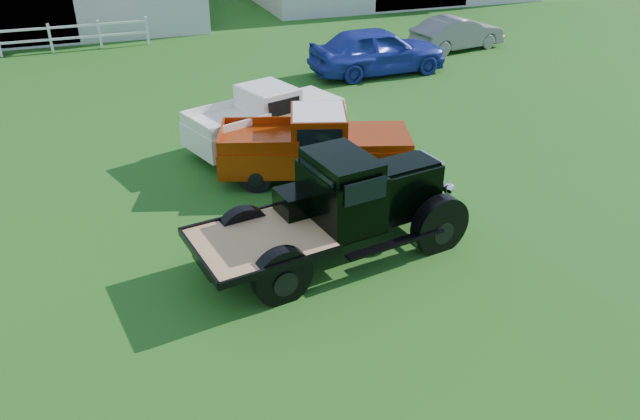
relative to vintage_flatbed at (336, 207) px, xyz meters
name	(u,v)px	position (x,y,z in m)	size (l,w,h in m)	color
ground	(332,290)	(-0.52, -1.14, -1.08)	(120.00, 120.00, 0.00)	#235D1A
vintage_flatbed	(336,207)	(0.00, 0.00, 0.00)	(5.43, 2.15, 2.15)	black
red_pickup	(315,144)	(0.83, 3.55, -0.19)	(4.86, 1.87, 1.77)	#892705
white_pickup	(266,118)	(0.23, 5.88, -0.24)	(4.56, 1.77, 1.68)	white
misc_car_blue	(378,50)	(6.13, 11.29, -0.20)	(2.08, 5.17, 1.76)	#1E2E98
misc_car_grey	(458,33)	(10.86, 13.39, -0.39)	(1.46, 4.19, 1.38)	slate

